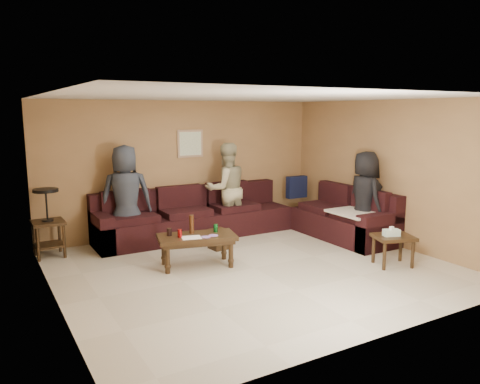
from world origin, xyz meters
The scene contains 10 objects.
room centered at (0.00, 0.00, 1.66)m, with size 5.60×5.50×2.50m.
sectional_sofa centered at (0.81, 1.52, 0.33)m, with size 4.65×2.90×0.97m.
coffee_table centered at (-0.70, 0.51, 0.41)m, with size 1.25×0.83×0.76m.
end_table_left centered at (-2.54, 2.12, 0.58)m, with size 0.49×0.49×1.10m.
side_table_right centered at (1.87, -0.94, 0.40)m, with size 0.69×0.62×0.61m.
waste_bin centered at (0.00, 1.14, 0.17)m, with size 0.28×0.28×0.34m, color #332111.
wall_art centered at (0.10, 2.48, 1.70)m, with size 0.52×0.04×0.52m.
person_left centered at (-1.29, 2.05, 0.88)m, with size 0.86×0.56×1.76m, color #2A2F3A.
person_middle centered at (0.60, 1.98, 0.86)m, with size 0.84×0.65×1.73m, color tan.
person_right centered at (2.39, 0.19, 0.81)m, with size 0.79×0.52×1.63m, color black.
Camera 1 is at (-3.51, -5.67, 2.30)m, focal length 35.00 mm.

